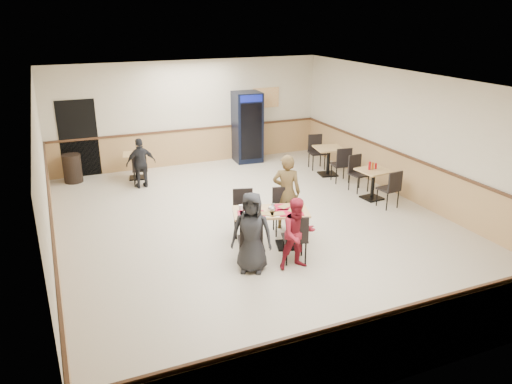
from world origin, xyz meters
name	(u,v)px	position (x,y,z in m)	size (l,w,h in m)	color
ground	(258,226)	(0.00, 0.00, 0.00)	(10.00, 10.00, 0.00)	beige
room_shell	(281,159)	(1.78, 2.55, 0.58)	(10.00, 10.00, 10.00)	silver
main_table	(271,223)	(-0.17, -1.01, 0.50)	(1.55, 1.07, 0.76)	black
main_chairs	(268,224)	(-0.21, -1.00, 0.48)	(1.66, 1.94, 0.96)	black
diner_woman_left	(252,232)	(-0.84, -1.71, 0.72)	(0.71, 0.46, 1.44)	black
diner_woman_right	(298,234)	(-0.07, -1.93, 0.65)	(0.64, 0.50, 1.31)	maroon
diner_man_opposite	(287,192)	(0.51, -0.32, 0.80)	(0.58, 0.38, 1.60)	brown
lone_diner	(141,163)	(-1.76, 3.42, 0.65)	(0.76, 0.31, 1.29)	black
tabletop_clutter	(270,211)	(-0.22, -1.08, 0.78)	(1.27, 0.76, 0.12)	#A90B27
side_table_near	(373,180)	(3.19, 0.41, 0.49)	(0.75, 0.75, 0.73)	black
side_table_near_chair_south	(388,188)	(3.19, -0.18, 0.46)	(0.43, 0.43, 0.93)	black
side_table_near_chair_north	(359,173)	(3.19, 1.00, 0.46)	(0.43, 0.43, 0.93)	black
side_table_far	(328,157)	(3.16, 2.44, 0.52)	(0.84, 0.84, 0.78)	black
side_table_far_chair_south	(341,164)	(3.16, 1.82, 0.49)	(0.46, 0.46, 0.99)	black
side_table_far_chair_north	(317,152)	(3.16, 3.06, 0.49)	(0.46, 0.46, 0.99)	black
condiment_caddy	(372,166)	(3.16, 0.46, 0.82)	(0.23, 0.06, 0.20)	#9E0B0F
back_table	(136,162)	(-1.76, 4.20, 0.46)	(0.75, 0.75, 0.69)	black
back_table_chair_lone	(140,168)	(-1.76, 3.65, 0.44)	(0.40, 0.40, 0.87)	black
pepsi_cooler	(247,127)	(1.63, 4.59, 1.04)	(0.84, 0.84, 2.07)	black
trash_bin	(72,168)	(-3.37, 4.55, 0.38)	(0.48, 0.48, 0.75)	black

